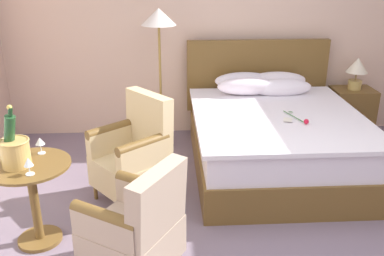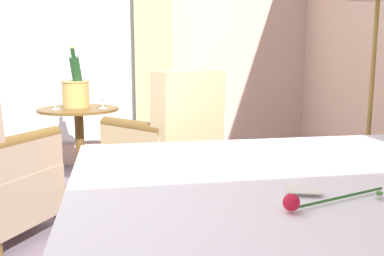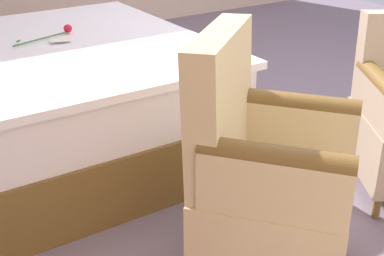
{
  "view_description": "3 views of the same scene",
  "coord_description": "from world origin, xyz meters",
  "px_view_note": "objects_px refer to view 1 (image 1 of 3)",
  "views": [
    {
      "loc": [
        -0.82,
        -2.49,
        2.11
      ],
      "look_at": [
        -0.6,
        1.17,
        0.65
      ],
      "focal_mm": 40.0,
      "sensor_mm": 36.0,
      "label": 1
    },
    {
      "loc": [
        1.52,
        0.71,
        1.08
      ],
      "look_at": [
        -1.1,
        1.19,
        0.63
      ],
      "focal_mm": 40.0,
      "sensor_mm": 36.0,
      "label": 2
    },
    {
      "loc": [
        -2.46,
        2.24,
        1.48
      ],
      "look_at": [
        -0.82,
        1.16,
        0.55
      ],
      "focal_mm": 50.0,
      "sensor_mm": 36.0,
      "label": 3
    }
  ],
  "objects_px": {
    "armchair_by_window": "(134,156)",
    "armchair_facing_bed": "(136,229)",
    "nightstand": "(351,113)",
    "wine_glass_near_edge": "(40,142)",
    "side_table_round": "(33,193)",
    "bedside_lamp": "(357,69)",
    "floor_lamp_brass": "(159,30)",
    "champagne_bucket": "(14,149)",
    "wine_glass_near_bucket": "(28,163)",
    "bed": "(273,135)"
  },
  "relations": [
    {
      "from": "bed",
      "to": "armchair_facing_bed",
      "type": "distance_m",
      "value": 2.12
    },
    {
      "from": "wine_glass_near_edge",
      "to": "armchair_facing_bed",
      "type": "height_order",
      "value": "armchair_facing_bed"
    },
    {
      "from": "nightstand",
      "to": "wine_glass_near_bucket",
      "type": "height_order",
      "value": "wine_glass_near_bucket"
    },
    {
      "from": "wine_glass_near_bucket",
      "to": "armchair_by_window",
      "type": "relative_size",
      "value": 0.13
    },
    {
      "from": "champagne_bucket",
      "to": "armchair_by_window",
      "type": "relative_size",
      "value": 0.48
    },
    {
      "from": "floor_lamp_brass",
      "to": "champagne_bucket",
      "type": "distance_m",
      "value": 2.22
    },
    {
      "from": "nightstand",
      "to": "side_table_round",
      "type": "height_order",
      "value": "side_table_round"
    },
    {
      "from": "nightstand",
      "to": "wine_glass_near_edge",
      "type": "relative_size",
      "value": 4.6
    },
    {
      "from": "floor_lamp_brass",
      "to": "wine_glass_near_edge",
      "type": "bearing_deg",
      "value": -118.81
    },
    {
      "from": "floor_lamp_brass",
      "to": "wine_glass_near_edge",
      "type": "distance_m",
      "value": 2.0
    },
    {
      "from": "nightstand",
      "to": "wine_glass_near_bucket",
      "type": "distance_m",
      "value": 3.94
    },
    {
      "from": "floor_lamp_brass",
      "to": "wine_glass_near_edge",
      "type": "xyz_separation_m",
      "value": [
        -0.92,
        -1.67,
        -0.59
      ]
    },
    {
      "from": "nightstand",
      "to": "wine_glass_near_edge",
      "type": "distance_m",
      "value": 3.77
    },
    {
      "from": "nightstand",
      "to": "side_table_round",
      "type": "bearing_deg",
      "value": -149.13
    },
    {
      "from": "armchair_facing_bed",
      "to": "bed",
      "type": "bearing_deg",
      "value": 51.0
    },
    {
      "from": "floor_lamp_brass",
      "to": "armchair_facing_bed",
      "type": "height_order",
      "value": "floor_lamp_brass"
    },
    {
      "from": "side_table_round",
      "to": "champagne_bucket",
      "type": "xyz_separation_m",
      "value": [
        -0.08,
        -0.02,
        0.39
      ]
    },
    {
      "from": "bedside_lamp",
      "to": "armchair_by_window",
      "type": "distance_m",
      "value": 2.97
    },
    {
      "from": "bedside_lamp",
      "to": "wine_glass_near_bucket",
      "type": "xyz_separation_m",
      "value": [
        -3.27,
        -2.15,
        -0.09
      ]
    },
    {
      "from": "armchair_by_window",
      "to": "armchair_facing_bed",
      "type": "height_order",
      "value": "armchair_by_window"
    },
    {
      "from": "side_table_round",
      "to": "wine_glass_near_edge",
      "type": "bearing_deg",
      "value": 76.16
    },
    {
      "from": "armchair_facing_bed",
      "to": "armchair_by_window",
      "type": "bearing_deg",
      "value": 94.26
    },
    {
      "from": "side_table_round",
      "to": "armchair_facing_bed",
      "type": "distance_m",
      "value": 0.93
    },
    {
      "from": "bedside_lamp",
      "to": "champagne_bucket",
      "type": "height_order",
      "value": "champagne_bucket"
    },
    {
      "from": "bed",
      "to": "nightstand",
      "type": "relative_size",
      "value": 3.37
    },
    {
      "from": "champagne_bucket",
      "to": "wine_glass_near_bucket",
      "type": "height_order",
      "value": "champagne_bucket"
    },
    {
      "from": "bedside_lamp",
      "to": "floor_lamp_brass",
      "type": "xyz_separation_m",
      "value": [
        -2.36,
        -0.13,
        0.51
      ]
    },
    {
      "from": "side_table_round",
      "to": "armchair_facing_bed",
      "type": "xyz_separation_m",
      "value": [
        0.81,
        -0.45,
        -0.04
      ]
    },
    {
      "from": "nightstand",
      "to": "floor_lamp_brass",
      "type": "relative_size",
      "value": 0.38
    },
    {
      "from": "bedside_lamp",
      "to": "nightstand",
      "type": "bearing_deg",
      "value": 0.0
    },
    {
      "from": "floor_lamp_brass",
      "to": "bed",
      "type": "bearing_deg",
      "value": -29.23
    },
    {
      "from": "nightstand",
      "to": "armchair_by_window",
      "type": "relative_size",
      "value": 0.62
    },
    {
      "from": "champagne_bucket",
      "to": "bed",
      "type": "bearing_deg",
      "value": 28.62
    },
    {
      "from": "nightstand",
      "to": "champagne_bucket",
      "type": "distance_m",
      "value": 3.99
    },
    {
      "from": "floor_lamp_brass",
      "to": "champagne_bucket",
      "type": "xyz_separation_m",
      "value": [
        -1.04,
        -1.88,
        -0.55
      ]
    },
    {
      "from": "armchair_by_window",
      "to": "bedside_lamp",
      "type": "bearing_deg",
      "value": 28.04
    },
    {
      "from": "bedside_lamp",
      "to": "wine_glass_near_bucket",
      "type": "distance_m",
      "value": 3.92
    },
    {
      "from": "wine_glass_near_edge",
      "to": "side_table_round",
      "type": "bearing_deg",
      "value": -103.84
    },
    {
      "from": "floor_lamp_brass",
      "to": "side_table_round",
      "type": "distance_m",
      "value": 2.29
    },
    {
      "from": "side_table_round",
      "to": "champagne_bucket",
      "type": "distance_m",
      "value": 0.39
    },
    {
      "from": "armchair_by_window",
      "to": "wine_glass_near_edge",
      "type": "bearing_deg",
      "value": -148.54
    },
    {
      "from": "floor_lamp_brass",
      "to": "armchair_by_window",
      "type": "distance_m",
      "value": 1.57
    },
    {
      "from": "nightstand",
      "to": "champagne_bucket",
      "type": "height_order",
      "value": "champagne_bucket"
    },
    {
      "from": "bed",
      "to": "wine_glass_near_edge",
      "type": "xyz_separation_m",
      "value": [
        -2.1,
        -1.01,
        0.41
      ]
    },
    {
      "from": "champagne_bucket",
      "to": "armchair_facing_bed",
      "type": "bearing_deg",
      "value": -26.04
    },
    {
      "from": "nightstand",
      "to": "armchair_by_window",
      "type": "distance_m",
      "value": 2.94
    },
    {
      "from": "champagne_bucket",
      "to": "armchair_by_window",
      "type": "distance_m",
      "value": 1.09
    },
    {
      "from": "champagne_bucket",
      "to": "nightstand",
      "type": "bearing_deg",
      "value": 30.53
    },
    {
      "from": "champagne_bucket",
      "to": "side_table_round",
      "type": "bearing_deg",
      "value": 14.09
    },
    {
      "from": "wine_glass_near_bucket",
      "to": "armchair_by_window",
      "type": "xyz_separation_m",
      "value": [
        0.67,
        0.77,
        -0.33
      ]
    }
  ]
}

